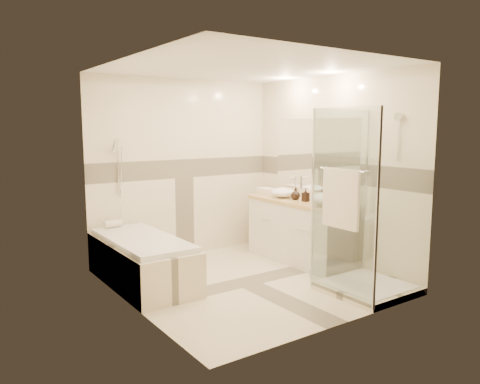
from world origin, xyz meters
TOP-DOWN VIEW (x-y plane):
  - room at (0.06, 0.01)m, footprint 2.82×3.02m
  - bathtub at (-1.02, 0.65)m, footprint 0.75×1.70m
  - vanity at (1.12, 0.30)m, footprint 0.58×1.62m
  - shower_enclosure at (0.83, -0.97)m, footprint 0.96×0.93m
  - vessel_sink_near at (1.10, 0.63)m, footprint 0.36×0.36m
  - vessel_sink_far at (1.10, -0.22)m, footprint 0.42×0.42m
  - faucet_near at (1.32, 0.63)m, footprint 0.11×0.03m
  - faucet_far at (1.32, -0.22)m, footprint 0.11×0.03m
  - amenity_bottle_a at (1.10, 0.17)m, footprint 0.09×0.09m
  - amenity_bottle_b at (1.10, 0.37)m, footprint 0.17×0.17m
  - folded_towels at (1.10, 1.02)m, footprint 0.18×0.29m
  - rolled_towel at (-1.11, 1.35)m, footprint 0.21×0.10m

SIDE VIEW (x-z plane):
  - bathtub at x=-1.02m, z-range 0.03..0.59m
  - vanity at x=1.12m, z-range 0.00..0.85m
  - shower_enclosure at x=0.83m, z-range -0.51..1.53m
  - rolled_towel at x=-1.11m, z-range 0.56..0.66m
  - folded_towels at x=1.10m, z-range 0.85..0.94m
  - vessel_sink_near at x=1.10m, z-range 0.85..0.99m
  - amenity_bottle_b at x=1.10m, z-range 0.85..1.02m
  - vessel_sink_far at x=1.10m, z-range 0.85..1.02m
  - amenity_bottle_a at x=1.10m, z-range 0.85..1.03m
  - faucet_far at x=1.32m, z-range 0.87..1.13m
  - faucet_near at x=1.32m, z-range 0.87..1.15m
  - room at x=0.06m, z-range 0.00..2.52m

